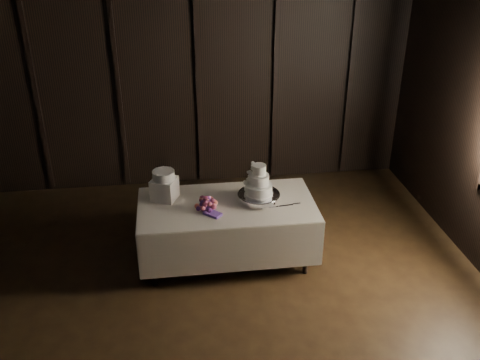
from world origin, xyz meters
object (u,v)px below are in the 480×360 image
display_table (227,230)px  cake_stand (259,197)px  bouquet (207,204)px  box_pedestal (165,189)px  wedding_cake (257,183)px  small_cake (164,175)px

display_table → cake_stand: (0.37, 0.02, 0.39)m
bouquet → box_pedestal: bearing=145.1°
wedding_cake → small_cake: bearing=-167.6°
box_pedestal → display_table: bearing=-17.4°
wedding_cake → bouquet: 0.60m
cake_stand → small_cake: 1.10m
cake_stand → display_table: bearing=-177.0°
wedding_cake → box_pedestal: bearing=-167.6°
cake_stand → wedding_cake: bearing=-150.3°
bouquet → box_pedestal: (-0.46, 0.32, 0.06)m
display_table → bouquet: bouquet is taller
display_table → wedding_cake: size_ratio=5.53×
wedding_cake → box_pedestal: size_ratio=1.39×
cake_stand → small_cake: (-1.05, 0.20, 0.25)m
small_cake → cake_stand: bearing=-10.5°
display_table → box_pedestal: bearing=162.7°
display_table → cake_stand: size_ratio=4.11×
display_table → cake_stand: cake_stand is taller
box_pedestal → wedding_cake: bearing=-11.6°
cake_stand → box_pedestal: size_ratio=1.86×
small_cake → bouquet: bearing=-34.9°
wedding_cake → bouquet: (-0.57, -0.11, -0.16)m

